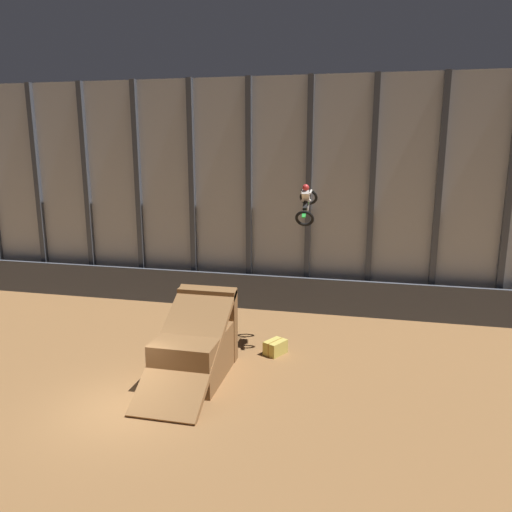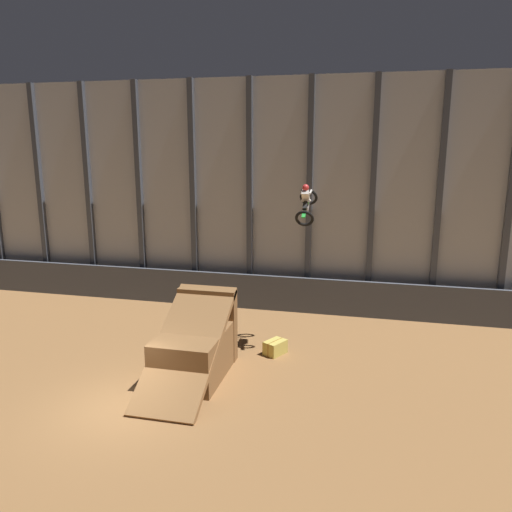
% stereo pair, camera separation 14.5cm
% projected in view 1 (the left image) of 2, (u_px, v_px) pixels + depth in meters
% --- Properties ---
extents(ground_plane, '(60.00, 60.00, 0.00)m').
position_uv_depth(ground_plane, '(121.00, 408.00, 16.12)').
color(ground_plane, olive).
extents(arena_back_wall, '(32.00, 0.40, 11.56)m').
position_uv_depth(arena_back_wall, '(221.00, 195.00, 25.80)').
color(arena_back_wall, '#ADB2B7').
rests_on(arena_back_wall, ground_plane).
extents(lower_barrier, '(31.36, 0.20, 1.81)m').
position_uv_depth(lower_barrier, '(218.00, 290.00, 26.09)').
color(lower_barrier, '#474C56').
rests_on(lower_barrier, ground_plane).
extents(dirt_ramp, '(2.30, 5.15, 3.03)m').
position_uv_depth(dirt_ramp, '(197.00, 347.00, 18.41)').
color(dirt_ramp, brown).
rests_on(dirt_ramp, ground_plane).
extents(rider_bike_solo, '(0.74, 1.84, 1.69)m').
position_uv_depth(rider_bike_solo, '(306.00, 203.00, 19.56)').
color(rider_bike_solo, black).
extents(hay_bale_trackside, '(0.96, 1.08, 0.57)m').
position_uv_depth(hay_bale_trackside, '(275.00, 347.00, 20.25)').
color(hay_bale_trackside, '#CCB751').
rests_on(hay_bale_trackside, ground_plane).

